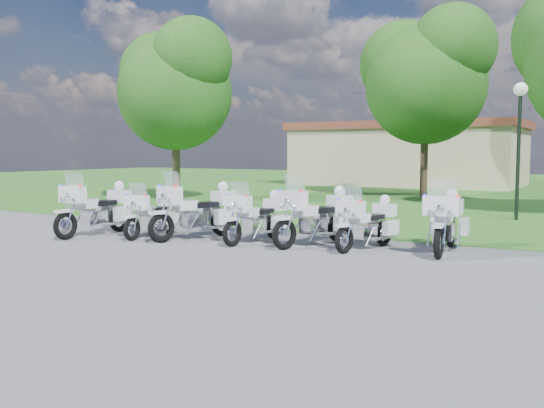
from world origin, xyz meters
The scene contains 13 objects.
ground centered at (0.00, 0.00, 0.00)m, with size 100.00×100.00×0.00m, color #59595E.
grass_lawn centered at (0.00, 27.00, 0.00)m, with size 100.00×48.00×0.01m, color #22601E.
motorcycle_0 centered at (-5.59, 0.09, 0.72)m, with size 0.85×2.56×1.72m.
motorcycle_1 centered at (-4.10, 0.62, 0.60)m, with size 0.79×2.14×1.44m.
motorcycle_2 centered at (-2.87, 0.89, 0.73)m, with size 1.35×2.52×1.75m.
motorcycle_3 centered at (-1.26, 1.17, 0.64)m, with size 0.90×2.26×1.52m.
motorcycle_4 centered at (0.23, 1.45, 0.71)m, with size 1.32×2.43×1.69m.
motorcycle_5 centered at (1.48, 1.53, 0.61)m, with size 1.02×2.16×1.47m.
motorcycle_6 centered at (3.13, 2.02, 0.69)m, with size 0.96×2.46×1.65m.
lamp_post centered at (3.50, 9.42, 3.31)m, with size 0.44×0.44×4.41m.
tree_0 centered at (-11.32, 10.37, 5.34)m, with size 6.05×5.16×8.07m.
tree_1 centered at (-2.08, 17.96, 6.00)m, with size 6.79×5.80×9.06m.
building_west centered at (-6.00, 28.00, 2.07)m, with size 14.56×8.32×4.10m.
Camera 1 is at (6.50, -11.39, 2.23)m, focal length 40.00 mm.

